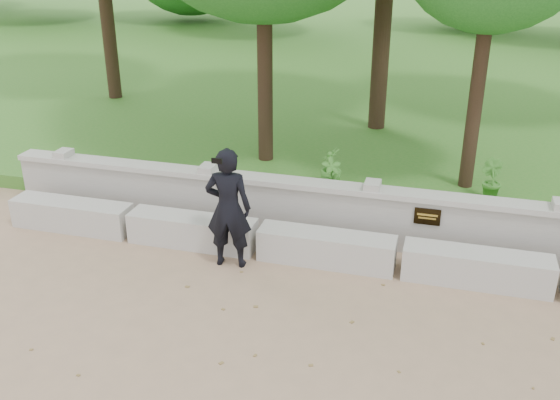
# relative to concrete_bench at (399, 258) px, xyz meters

# --- Properties ---
(ground) EXTENTS (80.00, 80.00, 0.00)m
(ground) POSITION_rel_concrete_bench_xyz_m (-0.00, -1.90, -0.22)
(ground) COLOR #997C5E
(ground) RESTS_ON ground
(lawn) EXTENTS (40.00, 22.00, 0.25)m
(lawn) POSITION_rel_concrete_bench_xyz_m (-0.00, 12.10, -0.10)
(lawn) COLOR #2F6F20
(lawn) RESTS_ON ground
(concrete_bench) EXTENTS (11.90, 0.45, 0.45)m
(concrete_bench) POSITION_rel_concrete_bench_xyz_m (0.00, 0.00, 0.00)
(concrete_bench) COLOR #B0ADA6
(concrete_bench) RESTS_ON ground
(parapet_wall) EXTENTS (12.50, 0.35, 0.90)m
(parapet_wall) POSITION_rel_concrete_bench_xyz_m (0.00, 0.70, 0.24)
(parapet_wall) COLOR #A5A39C
(parapet_wall) RESTS_ON ground
(man_main) EXTENTS (0.67, 0.60, 1.70)m
(man_main) POSITION_rel_concrete_bench_xyz_m (-2.27, -0.39, 0.63)
(man_main) COLOR black
(man_main) RESTS_ON ground
(shrub_a) EXTENTS (0.41, 0.37, 0.64)m
(shrub_a) POSITION_rel_concrete_bench_xyz_m (-1.30, 1.83, 0.34)
(shrub_a) COLOR #41832C
(shrub_a) RESTS_ON lawn
(shrub_b) EXTENTS (0.46, 0.48, 0.68)m
(shrub_b) POSITION_rel_concrete_bench_xyz_m (1.19, 2.31, 0.37)
(shrub_b) COLOR #41832C
(shrub_b) RESTS_ON lawn
(shrub_d) EXTENTS (0.40, 0.43, 0.65)m
(shrub_d) POSITION_rel_concrete_bench_xyz_m (-1.40, 2.26, 0.35)
(shrub_d) COLOR #41832C
(shrub_d) RESTS_ON lawn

